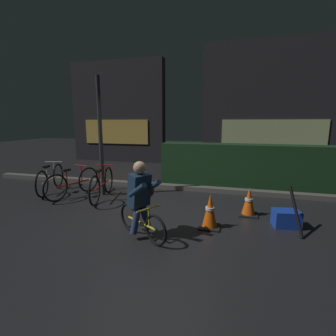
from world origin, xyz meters
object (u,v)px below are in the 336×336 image
(traffic_cone_near, at_px, (210,211))
(closed_umbrella, at_px, (296,212))
(parked_bike_center_left, at_px, (102,184))
(blue_crate, at_px, (286,218))
(parked_bike_left_mid, at_px, (73,183))
(street_post, at_px, (101,138))
(traffic_cone_far, at_px, (249,202))
(cyclist, at_px, (141,199))
(parked_bike_leftmost, at_px, (51,179))

(traffic_cone_near, distance_m, closed_umbrella, 1.41)
(parked_bike_center_left, bearing_deg, blue_crate, -110.56)
(parked_bike_left_mid, distance_m, traffic_cone_near, 3.62)
(street_post, bearing_deg, parked_bike_left_mid, -153.48)
(traffic_cone_far, bearing_deg, parked_bike_center_left, 176.44)
(traffic_cone_near, relative_size, cyclist, 0.50)
(traffic_cone_near, relative_size, blue_crate, 1.41)
(parked_bike_leftmost, bearing_deg, parked_bike_center_left, -113.82)
(parked_bike_left_mid, relative_size, cyclist, 1.29)
(parked_bike_center_left, distance_m, traffic_cone_far, 3.39)
(parked_bike_leftmost, distance_m, blue_crate, 5.70)
(parked_bike_left_mid, distance_m, blue_crate, 4.84)
(blue_crate, bearing_deg, parked_bike_left_mid, 173.13)
(street_post, bearing_deg, cyclist, -46.73)
(parked_bike_leftmost, bearing_deg, traffic_cone_near, -122.99)
(traffic_cone_near, bearing_deg, traffic_cone_far, 49.03)
(street_post, height_order, parked_bike_left_mid, street_post)
(blue_crate, bearing_deg, traffic_cone_near, -163.04)
(traffic_cone_far, bearing_deg, parked_bike_leftmost, 175.62)
(parked_bike_center_left, distance_m, closed_umbrella, 4.18)
(parked_bike_left_mid, bearing_deg, traffic_cone_far, -77.54)
(traffic_cone_far, bearing_deg, closed_umbrella, -42.36)
(parked_bike_left_mid, xyz_separation_m, closed_umbrella, (4.89, -0.83, 0.04))
(street_post, xyz_separation_m, blue_crate, (4.16, -0.90, -1.32))
(parked_bike_center_left, height_order, traffic_cone_near, parked_bike_center_left)
(parked_bike_left_mid, height_order, traffic_cone_far, parked_bike_left_mid)
(closed_umbrella, bearing_deg, street_post, 52.25)
(blue_crate, xyz_separation_m, cyclist, (-2.34, -1.03, 0.48))
(street_post, relative_size, traffic_cone_near, 4.73)
(blue_crate, bearing_deg, parked_bike_leftmost, 172.14)
(street_post, bearing_deg, parked_bike_leftmost, -175.34)
(parked_bike_center_left, bearing_deg, parked_bike_left_mid, 79.96)
(street_post, xyz_separation_m, traffic_cone_near, (2.85, -1.30, -1.17))
(blue_crate, height_order, closed_umbrella, closed_umbrella)
(closed_umbrella, bearing_deg, blue_crate, -3.65)
(closed_umbrella, bearing_deg, parked_bike_leftmost, 57.22)
(traffic_cone_near, relative_size, traffic_cone_far, 1.08)
(parked_bike_center_left, xyz_separation_m, traffic_cone_far, (3.39, -0.21, -0.08))
(cyclist, bearing_deg, traffic_cone_near, 62.90)
(street_post, height_order, closed_umbrella, street_post)
(parked_bike_center_left, xyz_separation_m, closed_umbrella, (4.09, -0.86, 0.02))
(parked_bike_leftmost, height_order, blue_crate, parked_bike_leftmost)
(street_post, height_order, cyclist, street_post)
(traffic_cone_far, distance_m, blue_crate, 0.75)
(parked_bike_center_left, bearing_deg, parked_bike_leftmost, 71.96)
(traffic_cone_near, xyz_separation_m, traffic_cone_far, (0.69, 0.79, -0.02))
(parked_bike_left_mid, bearing_deg, parked_bike_center_left, -73.10)
(traffic_cone_far, xyz_separation_m, closed_umbrella, (0.71, -0.64, 0.11))
(parked_bike_left_mid, xyz_separation_m, parked_bike_center_left, (0.80, 0.03, 0.01))
(parked_bike_center_left, bearing_deg, closed_umbrella, -113.77)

